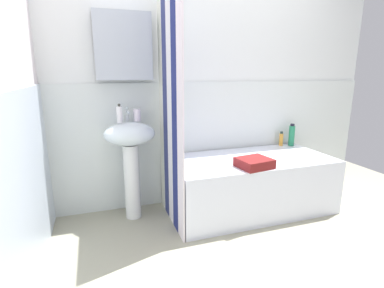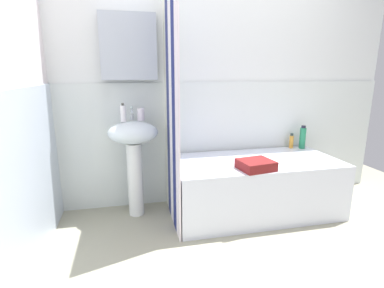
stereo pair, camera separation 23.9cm
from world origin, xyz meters
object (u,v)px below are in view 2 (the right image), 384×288
Objects in this scene: sink at (134,147)px; towel_folded at (256,165)px; shampoo_bottle at (303,138)px; body_wash_bottle at (291,141)px; bathtub at (254,186)px; toothbrush_cup at (141,114)px; soap_dispenser at (123,113)px.

towel_folded is (0.98, -0.44, -0.09)m from sink.
shampoo_bottle is 0.12m from body_wash_bottle.
sink is at bearing 170.29° from bathtub.
bathtub is at bearing 65.89° from towel_folded.
soap_dispenser is at bearing -163.41° from toothbrush_cup.
body_wash_bottle is (1.64, 0.14, -0.06)m from sink.
shampoo_bottle reaches higher than bathtub.
sink is at bearing 155.78° from towel_folded.
towel_folded is (-0.77, -0.54, -0.08)m from shampoo_bottle.
toothbrush_cup is 0.40× the size of towel_folded.
sink reaches higher than shampoo_bottle.
body_wash_bottle is at bearing 160.70° from shampoo_bottle.
soap_dispenser is 1.53× the size of toothbrush_cup.
toothbrush_cup is at bearing 27.96° from sink.
soap_dispenser is 0.61× the size of towel_folded.
bathtub is (1.16, -0.18, -0.70)m from soap_dispenser.
towel_folded reaches higher than bathtub.
bathtub is at bearing -9.71° from sink.
body_wash_bottle reaches higher than bathtub.
soap_dispenser reaches higher than sink.
toothbrush_cup is at bearing -176.46° from body_wash_bottle.
bathtub is at bearing -8.88° from soap_dispenser.
sink reaches higher than body_wash_bottle.
shampoo_bottle is at bearing 3.32° from soap_dispenser.
soap_dispenser is 0.16m from toothbrush_cup.
body_wash_bottle is (1.72, 0.14, -0.37)m from soap_dispenser.
soap_dispenser is at bearing -176.68° from shampoo_bottle.
bathtub is 0.72m from body_wash_bottle.
bathtub is 5.65× the size of towel_folded.
toothbrush_cup is (0.15, 0.05, -0.02)m from soap_dispenser.
shampoo_bottle is 0.90× the size of towel_folded.
toothbrush_cup reaches higher than body_wash_bottle.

